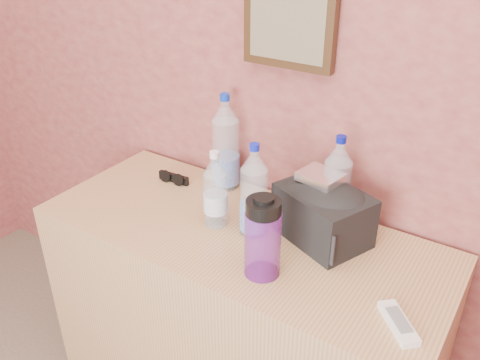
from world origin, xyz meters
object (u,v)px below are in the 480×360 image
at_px(pet_large_c, 336,188).
at_px(pet_large_d, 254,195).
at_px(pet_small, 215,193).
at_px(nalgene_bottle, 263,237).
at_px(pet_large_b, 226,147).
at_px(toiletry_bag, 323,212).
at_px(ac_remote, 398,323).
at_px(sunglasses, 174,178).
at_px(foil_packet, 321,177).
at_px(dresser, 240,327).

bearing_deg(pet_large_c, pet_large_d, -138.94).
distance_m(pet_small, nalgene_bottle, 0.28).
bearing_deg(pet_small, pet_large_b, 117.38).
distance_m(pet_large_c, toiletry_bag, 0.09).
xyz_separation_m(pet_large_c, ac_remote, (0.32, -0.32, -0.13)).
xyz_separation_m(pet_large_d, sunglasses, (-0.41, 0.11, -0.12)).
distance_m(pet_large_c, foil_packet, 0.08).
relative_size(pet_large_d, pet_small, 1.19).
xyz_separation_m(pet_large_d, foil_packet, (0.16, 0.11, 0.06)).
bearing_deg(toiletry_bag, pet_large_d, -132.30).
bearing_deg(ac_remote, pet_large_b, -158.34).
xyz_separation_m(pet_large_d, ac_remote, (0.51, -0.15, -0.12)).
height_order(dresser, pet_large_b, pet_large_b).
bearing_deg(dresser, sunglasses, 160.61).
bearing_deg(toiletry_bag, foil_packet, 164.14).
xyz_separation_m(pet_large_c, pet_small, (-0.32, -0.19, -0.03)).
xyz_separation_m(pet_large_b, pet_large_d, (0.24, -0.20, -0.02)).
distance_m(nalgene_bottle, toiletry_bag, 0.26).
relative_size(pet_large_c, pet_large_d, 1.03).
xyz_separation_m(pet_small, toiletry_bag, (0.31, 0.12, -0.02)).
height_order(pet_large_c, pet_large_d, pet_large_c).
distance_m(pet_large_d, pet_small, 0.13).
bearing_deg(foil_packet, nalgene_bottle, -97.90).
bearing_deg(ac_remote, toiletry_bag, -170.44).
distance_m(dresser, pet_large_c, 0.62).
distance_m(ac_remote, foil_packet, 0.47).
bearing_deg(toiletry_bag, dresser, -132.15).
bearing_deg(pet_large_b, dresser, -47.13).
distance_m(pet_large_c, nalgene_bottle, 0.33).
bearing_deg(ac_remote, sunglasses, -149.37).
relative_size(pet_large_b, foil_packet, 2.90).
bearing_deg(nalgene_bottle, foil_packet, 82.10).
xyz_separation_m(dresser, toiletry_bag, (0.23, 0.11, 0.50)).
xyz_separation_m(pet_small, sunglasses, (-0.29, 0.14, -0.10)).
height_order(nalgene_bottle, foil_packet, nalgene_bottle).
bearing_deg(foil_packet, dresser, -146.99).
bearing_deg(ac_remote, foil_packet, -170.54).
bearing_deg(dresser, foil_packet, 33.01).
bearing_deg(pet_large_d, nalgene_bottle, -51.03).
bearing_deg(foil_packet, sunglasses, 179.85).
xyz_separation_m(dresser, ac_remote, (0.55, -0.13, 0.42)).
bearing_deg(nalgene_bottle, ac_remote, 0.92).
height_order(pet_large_c, foil_packet, pet_large_c).
relative_size(nalgene_bottle, foil_packet, 2.03).
bearing_deg(pet_large_c, pet_large_b, 176.15).
xyz_separation_m(pet_large_d, toiletry_bag, (0.19, 0.09, -0.04)).
bearing_deg(ac_remote, dresser, -146.87).
height_order(pet_large_d, sunglasses, pet_large_d).
bearing_deg(ac_remote, nalgene_bottle, -132.58).
bearing_deg(nalgene_bottle, pet_large_d, 128.97).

